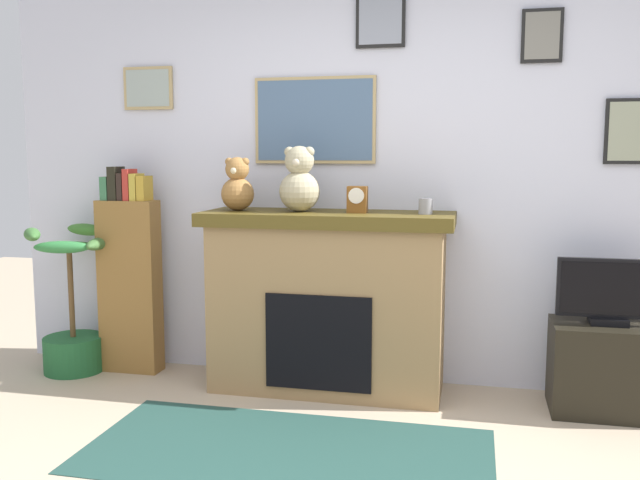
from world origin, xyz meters
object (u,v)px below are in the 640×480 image
object	(u,v)px
mantel_clock	(357,199)
fireplace	(328,301)
bookshelf	(130,278)
teddy_bear_brown	(299,182)
potted_plant	(73,321)
tv_stand	(605,369)
candle_jar	(426,206)
television	(610,293)
teddy_bear_grey	(237,187)

from	to	relation	value
mantel_clock	fireplace	bearing A→B (deg)	174.07
bookshelf	mantel_clock	xyz separation A→B (m)	(1.55, -0.08, 0.55)
teddy_bear_brown	mantel_clock	bearing A→B (deg)	-0.15
fireplace	teddy_bear_brown	size ratio (longest dim) A/B	3.83
potted_plant	tv_stand	bearing A→B (deg)	-0.01
bookshelf	potted_plant	bearing A→B (deg)	-165.22
fireplace	mantel_clock	size ratio (longest dim) A/B	9.59
candle_jar	teddy_bear_brown	world-z (taller)	teddy_bear_brown
television	tv_stand	bearing A→B (deg)	90.00
potted_plant	candle_jar	distance (m)	2.46
candle_jar	teddy_bear_brown	bearing A→B (deg)	-179.96
television	mantel_clock	bearing A→B (deg)	179.07
television	candle_jar	world-z (taller)	candle_jar
mantel_clock	teddy_bear_brown	bearing A→B (deg)	179.85
candle_jar	mantel_clock	world-z (taller)	mantel_clock
fireplace	candle_jar	bearing A→B (deg)	-1.73
bookshelf	potted_plant	world-z (taller)	bookshelf
potted_plant	television	size ratio (longest dim) A/B	1.75
fireplace	television	distance (m)	1.61
fireplace	teddy_bear_grey	bearing A→B (deg)	-178.17
fireplace	television	bearing A→B (deg)	-1.51
candle_jar	mantel_clock	bearing A→B (deg)	-179.79
bookshelf	candle_jar	size ratio (longest dim) A/B	14.90
candle_jar	teddy_bear_brown	distance (m)	0.77
fireplace	bookshelf	xyz separation A→B (m)	(-1.36, 0.06, 0.08)
fireplace	tv_stand	bearing A→B (deg)	-1.46
bookshelf	teddy_bear_brown	size ratio (longest dim) A/B	3.45
fireplace	candle_jar	distance (m)	0.83
fireplace	teddy_bear_grey	world-z (taller)	teddy_bear_grey
bookshelf	television	bearing A→B (deg)	-1.96
potted_plant	tv_stand	xyz separation A→B (m)	(3.35, -0.00, -0.09)
potted_plant	television	xyz separation A→B (m)	(3.35, -0.00, 0.35)
fireplace	tv_stand	distance (m)	1.64
tv_stand	mantel_clock	world-z (taller)	mantel_clock
fireplace	potted_plant	bearing A→B (deg)	-178.68
fireplace	potted_plant	size ratio (longest dim) A/B	1.54
bookshelf	tv_stand	xyz separation A→B (m)	(2.97, -0.10, -0.38)
fireplace	mantel_clock	distance (m)	0.65
candle_jar	bookshelf	bearing A→B (deg)	177.74
bookshelf	teddy_bear_grey	xyz separation A→B (m)	(0.79, -0.08, 0.62)
mantel_clock	teddy_bear_grey	distance (m)	0.75
bookshelf	television	size ratio (longest dim) A/B	2.43
teddy_bear_brown	fireplace	bearing A→B (deg)	6.08
bookshelf	teddy_bear_grey	world-z (taller)	teddy_bear_grey
fireplace	candle_jar	world-z (taller)	candle_jar
bookshelf	mantel_clock	bearing A→B (deg)	-2.90
fireplace	mantel_clock	xyz separation A→B (m)	(0.18, -0.02, 0.63)
potted_plant	teddy_bear_brown	xyz separation A→B (m)	(1.57, 0.02, 0.94)
candle_jar	fireplace	bearing A→B (deg)	178.27
bookshelf	teddy_bear_grey	distance (m)	1.01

